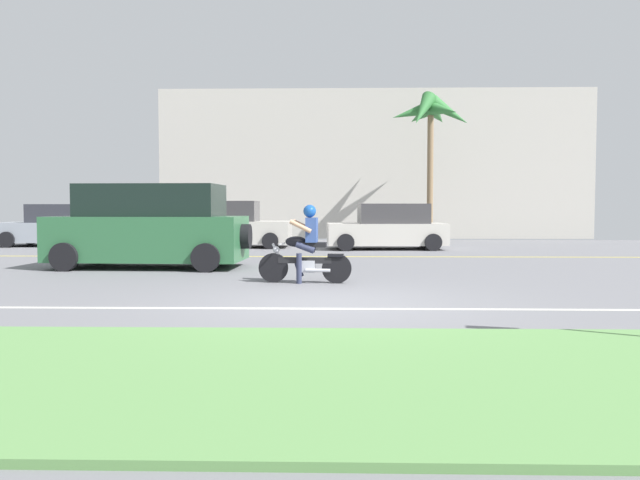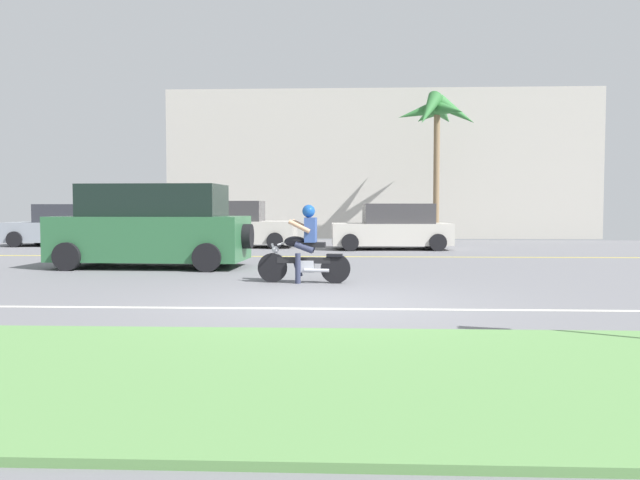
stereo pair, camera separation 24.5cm
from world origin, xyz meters
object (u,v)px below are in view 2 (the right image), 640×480
(motorcyclist, at_px, (305,250))
(suv_nearby, at_px, (152,227))
(parked_car_1, at_px, (232,226))
(parked_car_0, at_px, (70,226))
(palm_tree_0, at_px, (437,117))
(parked_car_2, at_px, (393,228))

(motorcyclist, xyz_separation_m, suv_nearby, (-3.80, 2.90, 0.33))
(motorcyclist, bearing_deg, parked_car_1, 107.47)
(suv_nearby, distance_m, parked_car_0, 9.76)
(parked_car_0, height_order, parked_car_1, parked_car_1)
(motorcyclist, relative_size, parked_car_0, 0.42)
(motorcyclist, xyz_separation_m, palm_tree_0, (4.37, 13.89, 4.39))
(motorcyclist, bearing_deg, palm_tree_0, 72.53)
(parked_car_2, bearing_deg, palm_tree_0, 64.86)
(suv_nearby, bearing_deg, parked_car_1, 85.94)
(suv_nearby, bearing_deg, parked_car_2, 47.31)
(parked_car_1, height_order, parked_car_2, parked_car_1)
(motorcyclist, relative_size, parked_car_2, 0.44)
(palm_tree_0, bearing_deg, parked_car_2, -115.14)
(parked_car_0, distance_m, palm_tree_0, 14.69)
(motorcyclist, height_order, suv_nearby, suv_nearby)
(palm_tree_0, bearing_deg, suv_nearby, -126.63)
(motorcyclist, distance_m, parked_car_2, 9.83)
(parked_car_0, bearing_deg, palm_tree_0, 12.20)
(suv_nearby, xyz_separation_m, parked_car_1, (0.53, 7.49, -0.19))
(suv_nearby, xyz_separation_m, parked_car_0, (-5.56, 8.02, -0.24))
(parked_car_1, bearing_deg, parked_car_0, 174.96)
(parked_car_0, bearing_deg, parked_car_1, -5.04)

